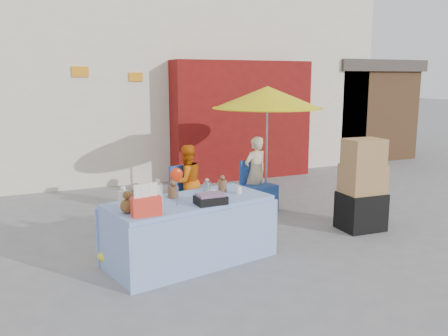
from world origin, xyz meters
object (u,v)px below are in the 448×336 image
chair_right (258,196)px  vendor_orange (187,181)px  market_table (189,230)px  umbrella (267,98)px  vendor_beige (255,173)px  chair_left (189,204)px  box_stack (362,188)px

chair_right → vendor_orange: bearing=160.6°
chair_right → vendor_orange: size_ratio=0.72×
vendor_orange → market_table: bearing=57.8°
market_table → umbrella: 3.28m
vendor_orange → umbrella: (1.55, 0.15, 1.30)m
vendor_orange → vendor_beige: vendor_beige is taller
chair_left → vendor_beige: size_ratio=0.68×
market_table → vendor_beige: vendor_beige is taller
vendor_beige → market_table: bearing=30.7°
vendor_orange → chair_left: bearing=75.2°
box_stack → umbrella: bearing=107.8°
vendor_orange → box_stack: (2.14, -1.68, 0.04)m
chair_right → umbrella: bearing=29.9°
market_table → box_stack: size_ratio=1.59×
chair_left → vendor_beige: vendor_beige is taller
chair_left → vendor_beige: (1.25, 0.13, 0.37)m
chair_right → box_stack: 1.82m
vendor_beige → chair_right: bearing=75.2°
vendor_orange → box_stack: box_stack is taller
market_table → umbrella: umbrella is taller
chair_right → vendor_beige: (0.00, 0.13, 0.37)m
chair_left → vendor_orange: size_ratio=0.72×
vendor_beige → box_stack: box_stack is taller
umbrella → market_table: bearing=-138.0°
umbrella → box_stack: size_ratio=1.53×
vendor_orange → umbrella: umbrella is taller
market_table → umbrella: bearing=30.5°
market_table → vendor_orange: 1.91m
chair_left → umbrella: size_ratio=0.41×
umbrella → chair_left: bearing=-169.6°
chair_left → umbrella: 2.27m
market_table → box_stack: box_stack is taller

